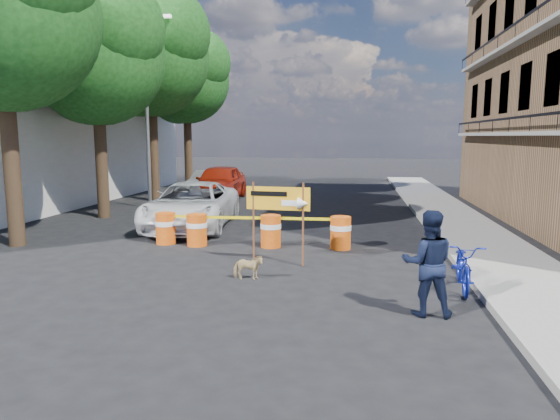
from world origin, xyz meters
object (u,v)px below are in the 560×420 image
(barrel_far_left, at_px, (166,228))
(dog, at_px, (248,267))
(barrel_far_right, at_px, (341,232))
(suv_white, at_px, (192,205))
(pedestrian, at_px, (428,263))
(sedan_red, at_px, (220,182))
(sedan_silver, at_px, (209,183))
(detour_sign, at_px, (287,205))
(barrel_mid_left, at_px, (197,229))
(bicycle, at_px, (465,244))
(barrel_mid_right, at_px, (271,230))

(barrel_far_left, xyz_separation_m, dog, (3.09, -3.22, -0.20))
(barrel_far_right, distance_m, dog, 3.78)
(dog, xyz_separation_m, suv_white, (-3.16, 5.80, 0.49))
(barrel_far_left, height_order, pedestrian, pedestrian)
(suv_white, xyz_separation_m, sedan_red, (-1.04, 7.37, 0.09))
(sedan_red, distance_m, sedan_silver, 1.71)
(detour_sign, height_order, sedan_red, detour_sign)
(pedestrian, distance_m, sedan_silver, 18.39)
(barrel_mid_left, distance_m, sedan_red, 10.30)
(bicycle, xyz_separation_m, sedan_silver, (-9.60, 14.62, -0.27))
(barrel_mid_left, height_order, suv_white, suv_white)
(pedestrian, distance_m, dog, 3.93)
(sedan_red, bearing_deg, barrel_far_right, -60.77)
(suv_white, bearing_deg, sedan_silver, 98.22)
(suv_white, bearing_deg, pedestrian, -52.79)
(dog, bearing_deg, detour_sign, -32.12)
(barrel_mid_right, relative_size, detour_sign, 0.45)
(barrel_far_left, bearing_deg, detour_sign, -26.63)
(bicycle, bearing_deg, sedan_red, 128.78)
(detour_sign, relative_size, dog, 3.06)
(barrel_far_left, xyz_separation_m, barrel_mid_right, (3.06, 0.00, 0.00))
(bicycle, xyz_separation_m, suv_white, (-7.60, 5.85, -0.18))
(sedan_silver, bearing_deg, barrel_mid_left, -73.95)
(barrel_mid_right, bearing_deg, barrel_far_right, 1.29)
(barrel_mid_left, height_order, dog, barrel_mid_left)
(dog, distance_m, suv_white, 6.62)
(pedestrian, xyz_separation_m, dog, (-3.50, 1.65, -0.64))
(bicycle, height_order, sedan_red, bicycle)
(barrel_mid_right, xyz_separation_m, sedan_silver, (-5.13, 11.35, 0.20))
(detour_sign, bearing_deg, sedan_silver, 119.25)
(barrel_far_right, xyz_separation_m, suv_white, (-5.06, 2.53, 0.29))
(barrel_mid_right, bearing_deg, detour_sign, -69.75)
(barrel_far_left, relative_size, barrel_mid_left, 1.00)
(barrel_mid_right, xyz_separation_m, bicycle, (4.47, -3.27, 0.48))
(barrel_mid_left, height_order, barrel_far_right, same)
(barrel_mid_left, relative_size, barrel_mid_right, 1.00)
(sedan_red, relative_size, sedan_silver, 1.22)
(bicycle, bearing_deg, pedestrian, -114.69)
(barrel_mid_right, relative_size, sedan_silver, 0.22)
(barrel_far_right, height_order, suv_white, suv_white)
(barrel_far_right, distance_m, bicycle, 4.20)
(barrel_far_left, xyz_separation_m, suv_white, (-0.07, 2.58, 0.29))
(suv_white, bearing_deg, sedan_red, 93.38)
(pedestrian, bearing_deg, dog, -24.78)
(dog, height_order, sedan_red, sedan_red)
(barrel_mid_right, distance_m, barrel_far_right, 1.93)
(barrel_far_left, distance_m, pedestrian, 8.21)
(barrel_far_right, relative_size, sedan_silver, 0.22)
(barrel_mid_right, bearing_deg, sedan_silver, 114.31)
(barrel_far_right, relative_size, bicycle, 0.48)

